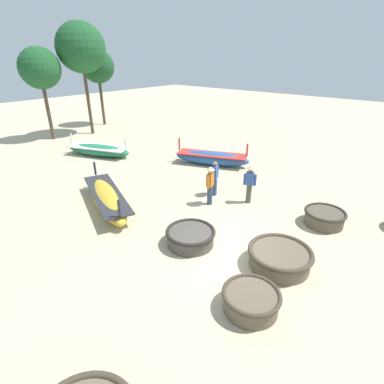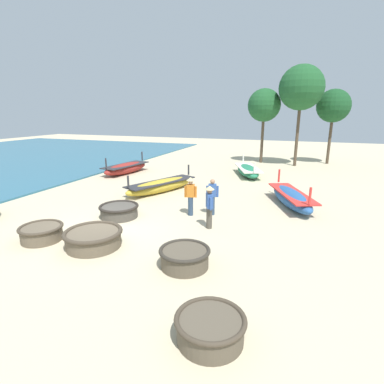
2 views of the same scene
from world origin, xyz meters
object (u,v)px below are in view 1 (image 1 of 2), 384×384
coracle_center (191,236)px  coracle_beside_post (280,257)px  coracle_upturned (324,217)px  fisherman_standing_left (210,183)px  fisherman_hauling (215,177)px  long_boat_blue_hull (99,150)px  tree_right_mid (98,67)px  tree_tall_back (81,48)px  fisherman_crouching (250,181)px  long_boat_red_hull (212,158)px  tree_leftmost (40,69)px  coracle_nearest (251,300)px  long_boat_green_hull (107,198)px

coracle_center → coracle_beside_post: size_ratio=0.87×
coracle_upturned → fisherman_standing_left: (-1.39, 4.23, 0.65)m
fisherman_hauling → coracle_center: bearing=-155.2°
long_boat_blue_hull → tree_right_mid: bearing=53.0°
fisherman_standing_left → coracle_center: bearing=-155.0°
fisherman_standing_left → tree_tall_back: size_ratio=0.21×
fisherman_crouching → long_boat_red_hull: bearing=55.2°
long_boat_red_hull → fisherman_crouching: bearing=-124.8°
coracle_center → tree_leftmost: 17.50m
fisherman_hauling → tree_right_mid: tree_right_mid is taller
coracle_center → tree_tall_back: tree_tall_back is taller
tree_right_mid → long_boat_blue_hull: bearing=-127.0°
coracle_center → long_boat_red_hull: (6.74, 4.15, 0.11)m
coracle_upturned → long_boat_blue_hull: 13.47m
long_boat_red_hull → tree_leftmost: size_ratio=0.69×
tree_leftmost → coracle_upturned: bearing=-88.7°
coracle_nearest → long_boat_red_hull: size_ratio=0.34×
fisherman_standing_left → tree_tall_back: bearing=75.3°
long_boat_red_hull → long_boat_blue_hull: bearing=116.4°
long_boat_red_hull → fisherman_crouching: (-2.81, -4.04, 0.56)m
fisherman_hauling → tree_leftmost: 15.36m
coracle_center → fisherman_standing_left: fisherman_standing_left is taller
fisherman_standing_left → fisherman_hauling: (0.85, 0.38, -0.12)m
long_boat_blue_hull → coracle_center: bearing=-108.8°
long_boat_green_hull → tree_leftmost: 13.45m
coracle_center → long_boat_green_hull: (-0.15, 4.39, 0.07)m
fisherman_standing_left → tree_leftmost: bearing=86.4°
long_boat_green_hull → long_boat_red_hull: bearing=-2.0°
long_boat_red_hull → tree_right_mid: (2.40, 13.72, 4.37)m
coracle_center → long_boat_red_hull: 7.91m
fisherman_crouching → tree_tall_back: (2.62, 15.63, 5.16)m
fisherman_crouching → fisherman_standing_left: (-1.19, 1.16, 0.00)m
fisherman_crouching → tree_leftmost: 16.83m
coracle_upturned → fisherman_crouching: bearing=93.9°
tree_right_mid → tree_leftmost: 5.62m
coracle_center → coracle_beside_post: bearing=-73.1°
long_boat_red_hull → fisherman_standing_left: fisherman_standing_left is taller
coracle_upturned → coracle_nearest: bearing=179.9°
fisherman_standing_left → tree_leftmost: (0.95, 15.21, 3.87)m
tree_leftmost → coracle_beside_post: bearing=-98.5°
long_boat_blue_hull → fisherman_standing_left: bearing=-95.2°
long_boat_red_hull → fisherman_standing_left: bearing=-144.3°
coracle_center → tree_tall_back: bearing=67.4°
coracle_nearest → fisherman_standing_left: bearing=47.2°
coracle_nearest → long_boat_red_hull: long_boat_red_hull is taller
coracle_beside_post → fisherman_hauling: 5.23m
coracle_beside_post → tree_tall_back: 20.21m
coracle_upturned → coracle_beside_post: coracle_beside_post is taller
coracle_nearest → fisherman_standing_left: fisherman_standing_left is taller
coracle_upturned → tree_right_mid: size_ratio=0.24×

